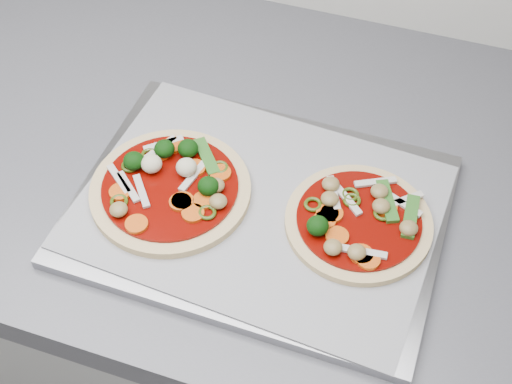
% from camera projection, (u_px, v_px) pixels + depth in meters
% --- Properties ---
extents(baking_tray, '(0.41, 0.31, 0.01)m').
position_uv_depth(baking_tray, '(259.00, 210.00, 0.80)').
color(baking_tray, gray).
rests_on(baking_tray, countertop).
extents(parchment, '(0.41, 0.31, 0.00)m').
position_uv_depth(parchment, '(259.00, 206.00, 0.80)').
color(parchment, gray).
rests_on(parchment, baking_tray).
extents(pizza_left, '(0.23, 0.23, 0.03)m').
position_uv_depth(pizza_left, '(171.00, 185.00, 0.80)').
color(pizza_left, '#E5BF87').
rests_on(pizza_left, parchment).
extents(pizza_right, '(0.20, 0.20, 0.03)m').
position_uv_depth(pizza_right, '(358.00, 220.00, 0.77)').
color(pizza_right, '#E5BF87').
rests_on(pizza_right, parchment).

